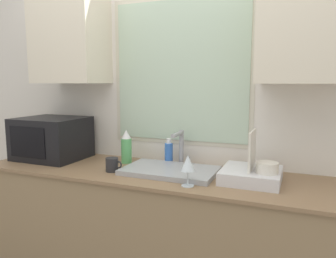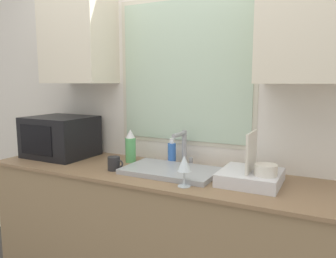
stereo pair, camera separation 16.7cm
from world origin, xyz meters
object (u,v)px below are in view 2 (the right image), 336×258
object	(u,v)px
faucet	(183,145)
soap_bottle	(172,153)
spray_bottle	(131,146)
wine_glass	(184,164)
dish_rack	(252,175)
microwave	(61,136)
mug_near_sink	(114,163)

from	to	relation	value
faucet	soap_bottle	bearing A→B (deg)	171.59
spray_bottle	wine_glass	distance (m)	0.65
wine_glass	dish_rack	bearing A→B (deg)	34.20
faucet	microwave	xyz separation A→B (m)	(-0.96, -0.14, 0.01)
soap_bottle	wine_glass	bearing A→B (deg)	-55.57
microwave	wine_glass	xyz separation A→B (m)	(1.14, -0.24, -0.03)
spray_bottle	soap_bottle	bearing A→B (deg)	13.47
mug_near_sink	microwave	bearing A→B (deg)	166.22
dish_rack	wine_glass	world-z (taller)	dish_rack
spray_bottle	microwave	bearing A→B (deg)	-171.74
soap_bottle	wine_glass	world-z (taller)	soap_bottle
soap_bottle	dish_rack	bearing A→B (deg)	-17.44
dish_rack	faucet	bearing A→B (deg)	160.96
mug_near_sink	soap_bottle	bearing A→B (deg)	48.98
microwave	spray_bottle	size ratio (longest dim) A/B	2.01
faucet	dish_rack	world-z (taller)	dish_rack
faucet	spray_bottle	distance (m)	0.39
wine_glass	microwave	bearing A→B (deg)	167.89
microwave	soap_bottle	xyz separation A→B (m)	(0.87, 0.15, -0.07)
microwave	spray_bottle	world-z (taller)	microwave
dish_rack	spray_bottle	world-z (taller)	dish_rack
dish_rack	soap_bottle	size ratio (longest dim) A/B	1.83
dish_rack	wine_glass	bearing A→B (deg)	-145.80
faucet	mug_near_sink	world-z (taller)	faucet
microwave	dish_rack	world-z (taller)	microwave
spray_bottle	wine_glass	world-z (taller)	spray_bottle
spray_bottle	wine_glass	xyz separation A→B (m)	(0.56, -0.33, 0.01)
dish_rack	wine_glass	size ratio (longest dim) A/B	1.93
microwave	mug_near_sink	size ratio (longest dim) A/B	4.22
faucet	mug_near_sink	size ratio (longest dim) A/B	2.17
faucet	wine_glass	world-z (taller)	faucet
mug_near_sink	spray_bottle	bearing A→B (deg)	96.78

